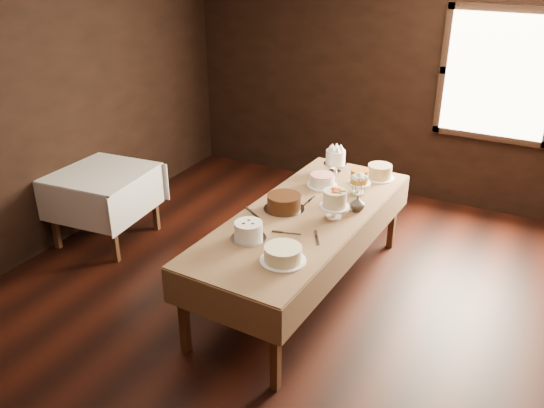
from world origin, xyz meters
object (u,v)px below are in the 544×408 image
Objects in this scene: cake_flowers at (334,206)px; cake_server_e at (255,215)px; cake_chocolate at (284,203)px; flower_vase at (357,204)px; side_table at (102,180)px; cake_lattice at (322,181)px; cake_server_b at (317,241)px; display_table at (304,220)px; cake_cream at (283,255)px; cake_server_d at (345,210)px; cake_server_c at (311,199)px; cake_meringue at (335,162)px; cake_speckled at (380,172)px; cake_caramel at (359,183)px; cake_swirl at (249,231)px; cake_server_a at (292,234)px.

cake_flowers is 0.69m from cake_server_e.
cake_chocolate reaches higher than flower_vase.
cake_lattice is at bearing 17.64° from side_table.
cake_server_e is at bearing -132.67° from cake_server_b.
cake_cream is (0.19, -0.78, 0.12)m from display_table.
flower_vase reaches higher than cake_server_d.
cake_server_c is at bearing 92.37° from cake_server_e.
cake_meringue is 0.45m from cake_speckled.
cake_caramel reaches higher than cake_speckled.
cake_swirl is at bearing 174.92° from cake_server_d.
cake_server_e is 0.90m from flower_vase.
cake_server_d is (0.49, 0.84, -0.07)m from cake_swirl.
cake_server_b is at bearing -91.15° from cake_speckled.
flower_vase is (0.59, 0.88, -0.00)m from cake_swirl.
cake_server_e is at bearing -4.63° from side_table.
cake_caramel is (0.39, -0.37, -0.00)m from cake_meringue.
cake_speckled is 2.19× the size of flower_vase.
cake_swirl reaches higher than side_table.
cake_flowers is 1.10× the size of cake_server_c.
cake_server_c is (-0.34, -0.32, -0.10)m from cake_caramel.
cake_server_c is at bearing 105.06° from cake_server_d.
cake_chocolate is at bearing 110.36° from cake_server_a.
cake_chocolate is at bearing 88.81° from cake_swirl.
cake_server_e is at bearing -107.47° from cake_lattice.
side_table is 2.29m from cake_lattice.
cake_server_e is (-0.56, 0.56, -0.05)m from cake_cream.
side_table is 4.18× the size of cake_server_c.
side_table is at bearing 165.39° from cake_swirl.
cake_caramel is at bearing 85.22° from cake_server_e.
cake_cream is (-0.06, -0.83, -0.06)m from cake_flowers.
cake_chocolate is 0.45m from cake_server_a.
cake_server_b is (0.04, -0.44, -0.11)m from cake_flowers.
cake_meringue is at bearing 99.96° from cake_cream.
cake_server_b is at bearing -151.38° from cake_server_c.
display_table is 2.28m from side_table.
cake_caramel reaches higher than display_table.
cake_speckled is 1.12× the size of cake_flowers.
display_table is at bearing 103.40° from cake_cream.
cake_caramel is 1.06m from cake_server_e.
cake_lattice reaches higher than cake_server_c.
cake_lattice is 0.89m from cake_server_e.
cake_server_d is at bearing 84.85° from cake_cream.
cake_server_c is (-0.26, 1.08, -0.05)m from cake_cream.
cake_server_a is 1.00× the size of cake_server_b.
cake_lattice is 0.86× the size of cake_cream.
cake_swirl is 1.27× the size of cake_server_e.
cake_chocolate is at bearing -98.14° from cake_lattice.
side_table is 3.17× the size of cake_lattice.
flower_vase is at bearing 7.39° from side_table.
cake_flowers is at bearing -93.88° from cake_speckled.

